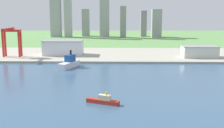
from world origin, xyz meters
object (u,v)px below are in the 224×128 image
(ferry_boat, at_px, (69,63))
(port_crane_red, at_px, (11,36))
(warehouse_main, at_px, (63,47))
(tugboat_small, at_px, (103,100))
(warehouse_annex, at_px, (199,52))

(ferry_boat, distance_m, port_crane_red, 112.28)
(port_crane_red, relative_size, warehouse_main, 0.72)
(tugboat_small, xyz_separation_m, ferry_boat, (-45.99, 132.35, 2.95))
(warehouse_main, relative_size, warehouse_annex, 1.18)
(ferry_boat, xyz_separation_m, port_crane_red, (-89.60, 62.56, 25.79))
(port_crane_red, bearing_deg, warehouse_annex, 0.53)
(warehouse_main, bearing_deg, tugboat_small, -72.40)
(tugboat_small, height_order, ferry_boat, ferry_boat)
(tugboat_small, height_order, warehouse_annex, warehouse_annex)
(tugboat_small, distance_m, port_crane_red, 239.17)
(tugboat_small, relative_size, port_crane_red, 0.59)
(tugboat_small, xyz_separation_m, warehouse_main, (-68.64, 216.37, 10.48))
(port_crane_red, xyz_separation_m, warehouse_main, (66.95, 21.47, -18.25))
(port_crane_red, distance_m, warehouse_annex, 258.11)
(ferry_boat, relative_size, warehouse_main, 0.64)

